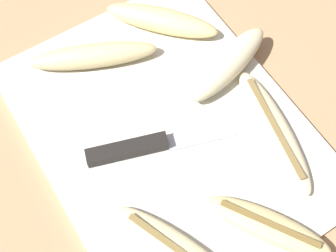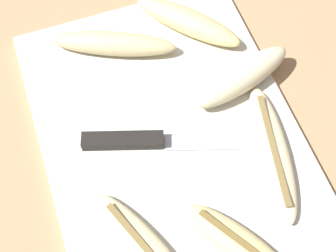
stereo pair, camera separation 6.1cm
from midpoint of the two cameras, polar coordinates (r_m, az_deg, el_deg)
The scene contains 8 objects.
ground_plane at distance 0.63m, azimuth 2.76°, elevation -1.16°, with size 4.00×4.00×0.00m, color tan.
cutting_board at distance 0.63m, azimuth 2.78°, elevation -0.93°, with size 0.44×0.33×0.01m.
knife at distance 0.61m, azimuth -0.17°, elevation -2.23°, with size 0.10×0.25×0.02m.
banana_mellow_near at distance 0.67m, azimuth -4.11°, elevation 9.75°, with size 0.11×0.18×0.03m.
banana_golden_short at distance 0.70m, azimuth 4.97°, elevation 12.35°, with size 0.15×0.14×0.03m.
banana_spotted_left at distance 0.57m, azimuth 12.18°, elevation -14.41°, with size 0.15×0.12×0.02m.
banana_cream_curved at distance 0.62m, azimuth 15.35°, elevation -3.34°, with size 0.20×0.08×0.02m.
banana_pale_long at distance 0.65m, azimuth 11.73°, elevation 5.67°, with size 0.08×0.16×0.04m.
Camera 2 is at (0.26, -0.09, 0.57)m, focal length 50.00 mm.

